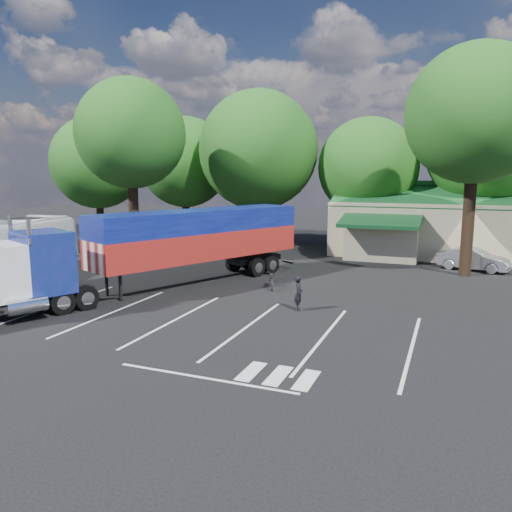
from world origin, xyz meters
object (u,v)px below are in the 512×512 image
at_px(bicycle, 272,279).
at_px(silver_sedan, 473,259).
at_px(semi_truck, 159,244).
at_px(woman, 298,293).

height_order(bicycle, silver_sedan, silver_sedan).
height_order(semi_truck, silver_sedan, semi_truck).
relative_size(woman, silver_sedan, 0.36).
xyz_separation_m(semi_truck, silver_sedan, (15.63, 12.01, -1.73)).
bearing_deg(bicycle, semi_truck, -175.91).
xyz_separation_m(woman, bicycle, (-2.59, 3.64, -0.29)).
bearing_deg(woman, silver_sedan, -50.27).
distance_m(bicycle, silver_sedan, 13.94).
relative_size(semi_truck, woman, 12.58).
xyz_separation_m(semi_truck, bicycle, (5.43, 2.51, -1.94)).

